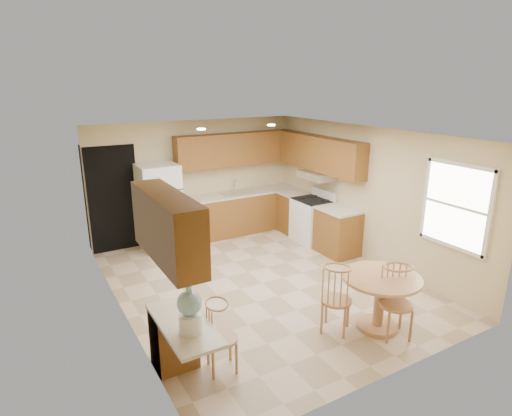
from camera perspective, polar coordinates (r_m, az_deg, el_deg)
floor at (r=7.31m, az=0.82°, el=-9.99°), size 5.50×5.50×0.00m
ceiling at (r=6.58m, az=0.91°, el=9.87°), size 4.50×5.50×0.02m
wall_back at (r=9.23m, az=-7.94°, el=3.80°), size 4.50×0.02×2.50m
wall_front at (r=4.85m, az=17.97°, el=-8.92°), size 4.50×0.02×2.50m
wall_left at (r=6.06m, az=-17.76°, el=-3.71°), size 0.02×5.50×2.50m
wall_right at (r=8.18m, az=14.53°, el=1.77°), size 0.02×5.50×2.50m
doorway at (r=8.78m, az=-18.46°, el=1.08°), size 0.90×0.02×2.10m
base_cab_back at (r=9.53m, az=-2.19°, el=-0.71°), size 2.75×0.60×0.87m
counter_back at (r=9.41m, az=-2.22°, el=1.94°), size 2.75×0.63×0.04m
base_cab_right_a at (r=9.59m, az=5.17°, el=-0.67°), size 0.60×0.59×0.87m
counter_right_a at (r=9.46m, az=5.25°, el=1.96°), size 0.63×0.59×0.04m
base_cab_right_b at (r=8.50m, az=10.81°, el=-3.19°), size 0.60×0.80×0.87m
counter_right_b at (r=8.36m, az=10.98°, el=-0.25°), size 0.63×0.80×0.04m
upper_cab_back at (r=9.33m, az=-2.68°, el=7.83°), size 2.75×0.33×0.70m
upper_cab_right at (r=8.84m, az=8.55°, el=7.17°), size 0.33×2.42×0.70m
upper_cab_left at (r=4.44m, az=-11.74°, el=-2.46°), size 0.33×1.40×0.70m
sink at (r=9.39m, az=-2.36°, el=2.05°), size 0.78×0.44×0.01m
range_hood at (r=8.84m, az=8.12°, el=4.36°), size 0.50×0.76×0.14m
desk_pedestal at (r=5.36m, az=-10.88°, el=-16.66°), size 0.48×0.42×0.72m
desk_top at (r=4.85m, az=-9.58°, el=-15.04°), size 0.50×1.20×0.04m
window at (r=6.96m, az=25.15°, el=0.24°), size 0.06×1.12×1.30m
can_light_a at (r=7.42m, az=-7.32°, el=10.39°), size 0.14×0.14×0.02m
can_light_b at (r=8.07m, az=2.05°, el=11.00°), size 0.14×0.14×0.02m
refrigerator at (r=8.70m, az=-12.74°, el=0.11°), size 0.76×0.74×1.72m
stove at (r=9.05m, az=7.50°, el=-1.58°), size 0.65×0.76×1.09m
dining_table at (r=6.11m, az=16.20°, el=-11.02°), size 1.05×1.05×0.78m
chair_table_a at (r=5.83m, az=11.27°, el=-11.26°), size 0.42×0.53×0.95m
chair_table_b at (r=5.91m, az=19.00°, el=-11.34°), size 0.43×0.48×0.97m
chair_desk at (r=5.06m, az=-4.22°, el=-16.29°), size 0.38×0.50×0.87m
water_crock at (r=4.55m, az=-8.82°, el=-13.42°), size 0.26×0.26×0.54m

